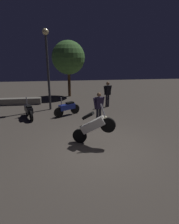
% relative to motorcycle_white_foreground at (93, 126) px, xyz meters
% --- Properties ---
extents(ground_plane, '(40.00, 40.00, 0.00)m').
position_rel_motorcycle_white_foreground_xyz_m(ground_plane, '(0.20, -0.32, -0.74)').
color(ground_plane, '#4C443D').
extents(motorcycle_white_foreground, '(1.54, 0.81, 1.63)m').
position_rel_motorcycle_white_foreground_xyz_m(motorcycle_white_foreground, '(0.00, 0.00, 0.00)').
color(motorcycle_white_foreground, black).
rests_on(motorcycle_white_foreground, ground_plane).
extents(motorcycle_blue_parked_left, '(1.48, 0.94, 1.11)m').
position_rel_motorcycle_white_foreground_xyz_m(motorcycle_blue_parked_left, '(-0.89, 3.75, -0.31)').
color(motorcycle_blue_parked_left, black).
rests_on(motorcycle_blue_parked_left, ground_plane).
extents(motorcycle_black_parked_right, '(0.69, 1.59, 1.11)m').
position_rel_motorcycle_white_foreground_xyz_m(motorcycle_black_parked_right, '(-2.97, 3.55, -0.31)').
color(motorcycle_black_parked_right, black).
rests_on(motorcycle_black_parked_right, ground_plane).
extents(person_rider_beside, '(0.65, 0.35, 1.56)m').
position_rel_motorcycle_white_foreground_xyz_m(person_rider_beside, '(0.67, 2.34, 0.18)').
color(person_rider_beside, black).
rests_on(person_rider_beside, ground_plane).
extents(person_bystander_far, '(0.64, 0.37, 1.69)m').
position_rel_motorcycle_white_foreground_xyz_m(person_bystander_far, '(1.82, 5.24, 0.26)').
color(person_bystander_far, black).
rests_on(person_bystander_far, ground_plane).
extents(streetlamp_near, '(0.36, 0.36, 4.77)m').
position_rel_motorcycle_white_foreground_xyz_m(streetlamp_near, '(-1.93, 5.16, 2.31)').
color(streetlamp_near, '#38383D').
rests_on(streetlamp_near, ground_plane).
extents(tree_left_bg, '(2.68, 2.68, 4.52)m').
position_rel_motorcycle_white_foreground_xyz_m(tree_left_bg, '(-0.56, 9.05, 2.42)').
color(tree_left_bg, '#4C331E').
rests_on(tree_left_bg, ground_plane).
extents(planter_wall_low, '(3.20, 0.50, 0.45)m').
position_rel_motorcycle_white_foreground_xyz_m(planter_wall_low, '(-4.29, 6.73, -0.52)').
color(planter_wall_low, gray).
rests_on(planter_wall_low, ground_plane).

